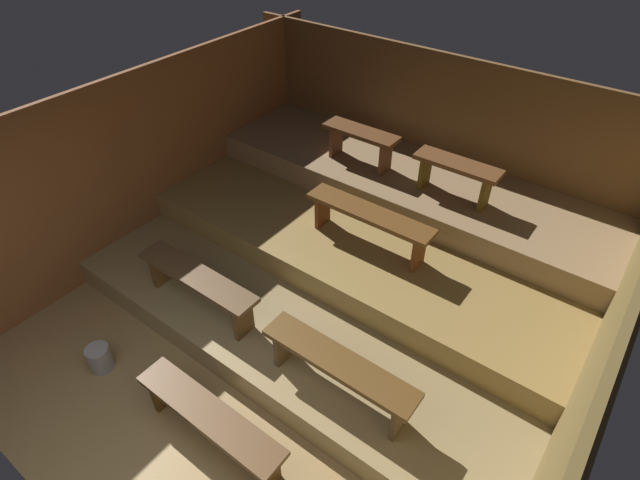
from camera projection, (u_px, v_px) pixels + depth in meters
name	position (u px, v px, depth m)	size (l,w,h in m)	color
ground	(318.00, 317.00, 5.82)	(6.00, 6.05, 0.08)	olive
wall_back	(438.00, 139.00, 6.73)	(6.00, 0.06, 2.25)	brown
wall_left	(150.00, 159.00, 6.31)	(0.06, 6.05, 2.25)	brown
wall_right	(592.00, 367.00, 3.85)	(0.06, 6.05, 2.25)	brown
platform_lower	(351.00, 273.00, 6.10)	(5.20, 3.92, 0.31)	#8F784E
platform_middle	(380.00, 227.00, 6.29)	(5.20, 2.69, 0.31)	olive
platform_upper	(408.00, 184.00, 6.49)	(5.20, 1.39, 0.31)	#8E704D
bench_floor_center	(210.00, 418.00, 4.35)	(1.56, 0.31, 0.46)	brown
bench_lower_left	(197.00, 281.00, 5.23)	(1.50, 0.31, 0.46)	brown
bench_lower_right	(338.00, 367.00, 4.39)	(1.50, 0.31, 0.46)	#563918
bench_middle_center	(369.00, 218.00, 5.56)	(1.52, 0.31, 0.46)	brown
bench_upper_left	(361.00, 139.00, 6.38)	(1.00, 0.31, 0.46)	#583218
bench_upper_right	(456.00, 171.00, 5.77)	(1.00, 0.31, 0.46)	brown
pail_floor	(100.00, 358.00, 5.13)	(0.24, 0.24, 0.29)	gray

